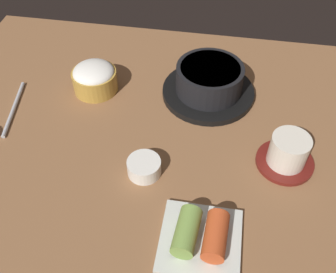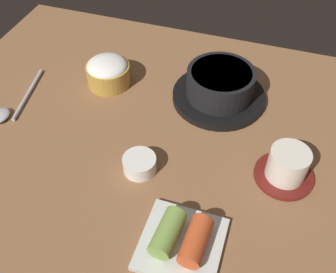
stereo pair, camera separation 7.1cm
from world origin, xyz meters
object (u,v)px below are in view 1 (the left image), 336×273
at_px(banchan_cup_center, 144,167).
at_px(tea_cup_with_saucer, 288,153).
at_px(kimchi_plate, 201,237).
at_px(stone_pot, 209,82).
at_px(rice_bowl, 94,78).

bearing_deg(banchan_cup_center, tea_cup_with_saucer, 14.27).
xyz_separation_m(tea_cup_with_saucer, banchan_cup_center, (-0.25, -0.06, -0.01)).
relative_size(tea_cup_with_saucer, kimchi_plate, 0.84).
bearing_deg(stone_pot, kimchi_plate, -86.30).
height_order(stone_pot, tea_cup_with_saucer, stone_pot).
relative_size(tea_cup_with_saucer, banchan_cup_center, 1.74).
relative_size(rice_bowl, kimchi_plate, 0.76).
bearing_deg(tea_cup_with_saucer, stone_pot, 133.15).
xyz_separation_m(stone_pot, kimchi_plate, (0.02, -0.35, -0.02)).
xyz_separation_m(stone_pot, rice_bowl, (-0.24, -0.02, -0.00)).
distance_m(tea_cup_with_saucer, banchan_cup_center, 0.26).
relative_size(stone_pot, rice_bowl, 2.06).
relative_size(stone_pot, banchan_cup_center, 3.26).
bearing_deg(stone_pot, rice_bowl, -174.41).
bearing_deg(kimchi_plate, banchan_cup_center, 133.65).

